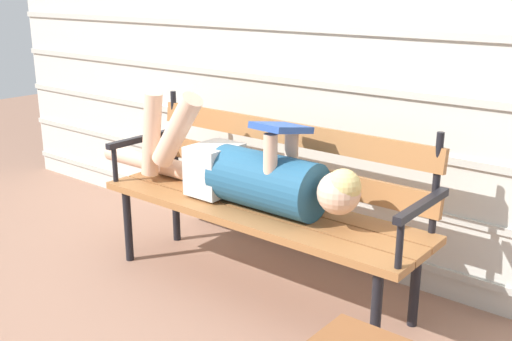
# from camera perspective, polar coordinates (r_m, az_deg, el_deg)

# --- Properties ---
(ground_plane) EXTENTS (12.00, 12.00, 0.00)m
(ground_plane) POSITION_cam_1_polar(r_m,az_deg,el_deg) (3.00, -2.04, -12.25)
(ground_plane) COLOR #936B56
(house_siding) EXTENTS (5.37, 0.08, 2.23)m
(house_siding) POSITION_cam_1_polar(r_m,az_deg,el_deg) (3.19, 6.20, 10.67)
(house_siding) COLOR beige
(house_siding) RESTS_ON ground
(park_bench) EXTENTS (1.73, 0.48, 0.89)m
(park_bench) POSITION_cam_1_polar(r_m,az_deg,el_deg) (2.96, 0.84, -2.17)
(park_bench) COLOR #9E6638
(park_bench) RESTS_ON ground
(reclining_person) EXTENTS (1.74, 0.27, 0.52)m
(reclining_person) POSITION_cam_1_polar(r_m,az_deg,el_deg) (2.92, -1.19, -0.12)
(reclining_person) COLOR #23567A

